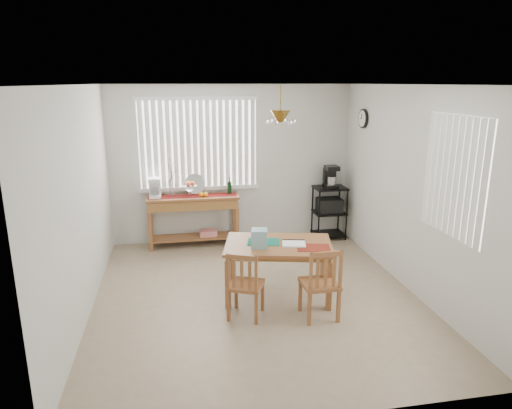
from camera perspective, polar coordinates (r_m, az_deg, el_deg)
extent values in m
cube|color=#9D876A|center=(5.92, -0.01, -11.34)|extent=(4.00, 4.50, 0.01)
cube|color=silver|center=(7.69, -3.05, 5.10)|extent=(4.00, 0.10, 2.60)
cube|color=silver|center=(3.34, 7.05, -8.45)|extent=(4.00, 0.10, 2.60)
cube|color=silver|center=(5.50, -21.53, 0.02)|extent=(0.10, 4.50, 2.60)
cube|color=silver|center=(6.16, 19.12, 1.77)|extent=(0.10, 4.50, 2.60)
cube|color=white|center=(5.31, -0.01, 15.30)|extent=(4.00, 4.50, 0.10)
cube|color=white|center=(7.54, -7.22, 7.49)|extent=(1.90, 0.01, 1.40)
cube|color=white|center=(7.54, -14.09, 7.16)|extent=(0.07, 0.03, 1.40)
cube|color=white|center=(7.53, -13.29, 7.20)|extent=(0.07, 0.03, 1.40)
cube|color=white|center=(7.53, -12.48, 7.24)|extent=(0.07, 0.03, 1.40)
cube|color=white|center=(7.52, -11.67, 7.28)|extent=(0.07, 0.03, 1.40)
cube|color=white|center=(7.52, -10.86, 7.32)|extent=(0.07, 0.03, 1.40)
cube|color=white|center=(7.52, -10.05, 7.36)|extent=(0.07, 0.03, 1.40)
cube|color=white|center=(7.52, -9.24, 7.39)|extent=(0.07, 0.03, 1.40)
cube|color=white|center=(7.52, -8.43, 7.43)|extent=(0.07, 0.03, 1.40)
cube|color=white|center=(7.53, -7.62, 7.46)|extent=(0.07, 0.03, 1.40)
cube|color=white|center=(7.53, -6.81, 7.49)|extent=(0.07, 0.03, 1.40)
cube|color=white|center=(7.54, -6.01, 7.52)|extent=(0.07, 0.03, 1.40)
cube|color=white|center=(7.55, -5.20, 7.55)|extent=(0.07, 0.03, 1.40)
cube|color=white|center=(7.56, -4.40, 7.58)|extent=(0.07, 0.03, 1.40)
cube|color=white|center=(7.57, -3.59, 7.61)|extent=(0.07, 0.03, 1.40)
cube|color=white|center=(7.58, -2.80, 7.63)|extent=(0.07, 0.03, 1.40)
cube|color=white|center=(7.60, -2.00, 7.65)|extent=(0.07, 0.03, 1.40)
cube|color=white|center=(7.61, -1.21, 7.67)|extent=(0.07, 0.03, 1.40)
cube|color=white|center=(7.63, -0.42, 7.69)|extent=(0.07, 0.03, 1.40)
cube|color=white|center=(7.64, -7.03, 2.03)|extent=(1.98, 0.06, 0.06)
cube|color=white|center=(7.46, -7.40, 13.03)|extent=(1.98, 0.06, 0.06)
cube|color=white|center=(5.31, 23.57, 3.19)|extent=(0.01, 1.10, 1.30)
cube|color=white|center=(4.91, 26.61, 1.97)|extent=(0.03, 0.07, 1.30)
cube|color=white|center=(5.00, 25.87, 2.26)|extent=(0.03, 0.07, 1.30)
cube|color=white|center=(5.09, 25.16, 2.54)|extent=(0.03, 0.07, 1.30)
cube|color=white|center=(5.17, 24.47, 2.81)|extent=(0.03, 0.07, 1.30)
cube|color=white|center=(5.26, 23.81, 3.07)|extent=(0.03, 0.07, 1.30)
cube|color=white|center=(5.35, 23.17, 3.32)|extent=(0.03, 0.07, 1.30)
cube|color=white|center=(5.44, 22.54, 3.56)|extent=(0.03, 0.07, 1.30)
cube|color=white|center=(5.53, 21.94, 3.79)|extent=(0.03, 0.07, 1.30)
cube|color=white|center=(5.63, 21.36, 4.02)|extent=(0.03, 0.07, 1.30)
cube|color=white|center=(5.72, 20.79, 4.23)|extent=(0.03, 0.07, 1.30)
cylinder|color=black|center=(7.39, 13.27, 10.42)|extent=(0.04, 0.30, 0.30)
cylinder|color=white|center=(7.38, 13.10, 10.42)|extent=(0.01, 0.25, 0.25)
cylinder|color=olive|center=(5.32, 3.08, 12.91)|extent=(0.01, 0.01, 0.34)
cone|color=olive|center=(5.33, 3.05, 10.98)|extent=(0.24, 0.24, 0.14)
sphere|color=white|center=(5.37, 4.73, 10.34)|extent=(0.05, 0.05, 0.05)
sphere|color=white|center=(5.49, 3.53, 10.46)|extent=(0.05, 0.05, 0.05)
sphere|color=white|center=(5.45, 1.87, 10.45)|extent=(0.05, 0.05, 0.05)
sphere|color=white|center=(5.30, 1.33, 10.32)|extent=(0.05, 0.05, 0.05)
sphere|color=white|center=(5.18, 2.52, 10.20)|extent=(0.05, 0.05, 0.05)
sphere|color=white|center=(5.22, 4.26, 10.21)|extent=(0.05, 0.05, 0.05)
cube|color=#935B32|center=(7.47, -7.89, 0.90)|extent=(1.49, 0.42, 0.04)
cube|color=#9D6833|center=(7.49, -7.86, 0.14)|extent=(1.43, 0.38, 0.15)
cube|color=#935B32|center=(7.46, -13.07, -3.36)|extent=(0.06, 0.06, 0.64)
cube|color=#935B32|center=(7.51, -2.36, -2.85)|extent=(0.06, 0.06, 0.64)
cube|color=#935B32|center=(7.77, -12.97, -2.61)|extent=(0.06, 0.06, 0.64)
cube|color=#935B32|center=(7.81, -2.69, -2.13)|extent=(0.06, 0.06, 0.64)
cube|color=#935B32|center=(7.66, -7.71, -4.04)|extent=(1.38, 0.36, 0.03)
cube|color=red|center=(7.65, -5.98, -3.52)|extent=(0.28, 0.20, 0.09)
cube|color=maroon|center=(7.46, -7.90, 1.06)|extent=(1.42, 0.23, 0.01)
cube|color=white|center=(7.46, -12.48, 1.00)|extent=(0.19, 0.22, 0.05)
cube|color=white|center=(7.51, -12.51, 2.00)|extent=(0.19, 0.07, 0.28)
cube|color=white|center=(7.38, -12.60, 3.00)|extent=(0.19, 0.20, 0.07)
cylinder|color=white|center=(7.41, -12.52, 1.58)|extent=(0.12, 0.12, 0.12)
cylinder|color=white|center=(7.43, -8.26, 1.34)|extent=(0.05, 0.05, 0.09)
cone|color=white|center=(7.41, -8.29, 2.00)|extent=(0.24, 0.24, 0.08)
sphere|color=red|center=(7.40, -7.95, 2.61)|extent=(0.07, 0.07, 0.07)
sphere|color=red|center=(7.43, -8.50, 2.66)|extent=(0.07, 0.07, 0.07)
sphere|color=red|center=(7.36, -8.48, 2.52)|extent=(0.07, 0.07, 0.07)
sphere|color=orange|center=(7.39, -6.87, 1.23)|extent=(0.07, 0.07, 0.07)
sphere|color=orange|center=(7.39, -6.30, 1.25)|extent=(0.07, 0.07, 0.07)
cylinder|color=silver|center=(7.59, -7.65, 2.59)|extent=(0.34, 0.08, 0.33)
cylinder|color=white|center=(7.49, -10.42, 1.49)|extent=(0.07, 0.07, 0.13)
cylinder|color=#4C3823|center=(7.43, -10.52, 3.55)|extent=(0.08, 0.04, 0.41)
cylinder|color=#4C3823|center=(7.43, -10.53, 3.73)|extent=(0.13, 0.06, 0.45)
cylinder|color=#4C3823|center=(7.44, -10.51, 3.38)|extent=(0.16, 0.07, 0.34)
cylinder|color=#4C3823|center=(7.42, -10.54, 3.91)|extent=(0.05, 0.03, 0.51)
cylinder|color=#4C3823|center=(7.44, -10.51, 3.31)|extent=(0.20, 0.09, 0.29)
cylinder|color=black|center=(7.53, -3.34, 2.12)|extent=(0.07, 0.07, 0.21)
cylinder|color=black|center=(7.50, -3.35, 3.19)|extent=(0.03, 0.03, 0.07)
cylinder|color=black|center=(7.72, 7.88, -1.46)|extent=(0.03, 0.03, 0.90)
cylinder|color=black|center=(7.88, 11.26, -1.27)|extent=(0.03, 0.03, 0.90)
cylinder|color=black|center=(8.07, 7.05, -0.71)|extent=(0.03, 0.03, 0.90)
cylinder|color=black|center=(8.22, 10.30, -0.54)|extent=(0.03, 0.03, 0.90)
cube|color=black|center=(7.86, 9.26, 2.07)|extent=(0.53, 0.42, 0.03)
cube|color=black|center=(7.97, 9.13, -0.99)|extent=(0.53, 0.42, 0.03)
cube|color=black|center=(8.08, 9.01, -3.63)|extent=(0.53, 0.42, 0.03)
cube|color=black|center=(7.93, 9.17, -0.08)|extent=(0.40, 0.32, 0.23)
cube|color=black|center=(7.83, 9.32, 2.33)|extent=(0.21, 0.25, 0.05)
cube|color=black|center=(7.88, 9.16, 3.41)|extent=(0.21, 0.08, 0.32)
cube|color=black|center=(7.77, 9.42, 4.55)|extent=(0.21, 0.23, 0.07)
cylinder|color=silver|center=(7.80, 9.38, 3.00)|extent=(0.14, 0.14, 0.14)
cube|color=#935B32|center=(5.66, 2.83, -5.06)|extent=(1.46, 1.10, 0.04)
cube|color=#9D6833|center=(5.68, 2.82, -5.51)|extent=(1.35, 0.99, 0.06)
cube|color=#935B32|center=(5.50, -3.53, -9.98)|extent=(0.08, 0.08, 0.61)
cube|color=#935B32|center=(5.51, 9.12, -10.09)|extent=(0.08, 0.08, 0.61)
cube|color=#935B32|center=(6.16, -2.85, -7.12)|extent=(0.08, 0.08, 0.61)
cube|color=#935B32|center=(6.17, 8.35, -7.23)|extent=(0.08, 0.08, 0.61)
cube|color=#126550|center=(5.70, 0.95, -4.68)|extent=(0.44, 0.36, 0.01)
cube|color=maroon|center=(5.54, 7.20, -5.38)|extent=(0.44, 0.36, 0.01)
cube|color=white|center=(5.61, 4.75, -4.95)|extent=(0.32, 0.28, 0.02)
cube|color=black|center=(5.73, 4.70, -4.52)|extent=(0.28, 0.09, 0.03)
cube|color=#7BAAB3|center=(5.49, 0.41, -4.26)|extent=(0.22, 0.22, 0.22)
cube|color=#935B32|center=(5.29, -1.28, -10.03)|extent=(0.50, 0.50, 0.04)
cube|color=#935B32|center=(5.48, 0.83, -11.41)|extent=(0.05, 0.05, 0.37)
cube|color=#935B32|center=(5.55, -2.49, -11.06)|extent=(0.05, 0.05, 0.37)
cube|color=#935B32|center=(5.20, 0.04, -12.96)|extent=(0.05, 0.05, 0.37)
cube|color=#935B32|center=(5.28, -3.46, -12.55)|extent=(0.05, 0.05, 0.37)
cube|color=#935B32|center=(5.01, 0.02, -8.69)|extent=(0.04, 0.04, 0.41)
cube|color=#935B32|center=(5.08, -3.57, -8.33)|extent=(0.04, 0.04, 0.41)
cube|color=#935B32|center=(4.97, -1.81, -6.61)|extent=(0.32, 0.16, 0.05)
cube|color=#935B32|center=(5.03, -0.79, -8.83)|extent=(0.04, 0.03, 0.33)
cube|color=#935B32|center=(5.05, -1.79, -8.73)|extent=(0.04, 0.03, 0.33)
cube|color=#935B32|center=(5.07, -2.78, -8.63)|extent=(0.04, 0.03, 0.33)
cube|color=#935B32|center=(5.31, 7.94, -9.80)|extent=(0.41, 0.41, 0.04)
cube|color=#935B32|center=(5.60, 8.95, -10.88)|extent=(0.04, 0.04, 0.39)
cube|color=#935B32|center=(5.50, 5.55, -11.28)|extent=(0.04, 0.04, 0.39)
cube|color=#935B32|center=(5.32, 10.26, -12.42)|extent=(0.04, 0.04, 0.39)
cube|color=#935B32|center=(5.21, 6.68, -12.89)|extent=(0.04, 0.04, 0.39)
cube|color=#935B32|center=(5.12, 10.54, -7.99)|extent=(0.03, 0.03, 0.44)
cube|color=#935B32|center=(5.01, 6.88, -8.38)|extent=(0.03, 0.03, 0.44)
cube|color=#935B32|center=(4.99, 8.82, -6.18)|extent=(0.36, 0.04, 0.06)
cube|color=#935B32|center=(5.10, 9.73, -8.30)|extent=(0.04, 0.02, 0.35)
cube|color=#935B32|center=(5.07, 8.72, -8.41)|extent=(0.04, 0.02, 0.35)
cube|color=#935B32|center=(5.04, 7.70, -8.52)|extent=(0.04, 0.02, 0.35)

